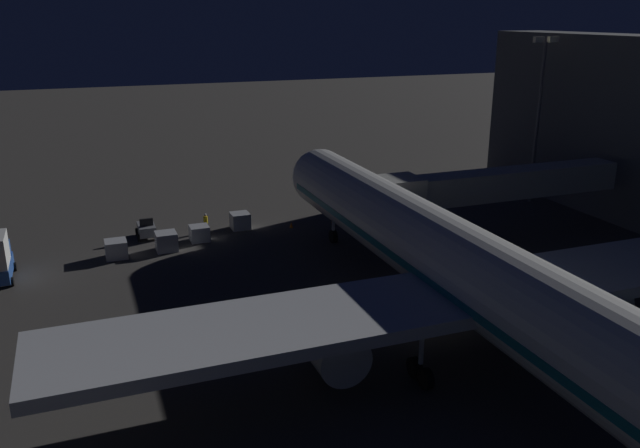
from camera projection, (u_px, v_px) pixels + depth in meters
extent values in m
plane|color=#383533|center=(413.00, 310.00, 45.64)|extent=(320.00, 320.00, 0.00)
cylinder|color=silver|center=(486.00, 282.00, 36.79)|extent=(5.20, 53.43, 5.20)
sphere|color=silver|center=(320.00, 177.00, 60.54)|extent=(5.10, 5.10, 5.10)
cube|color=#146670|center=(486.00, 288.00, 36.91)|extent=(5.26, 51.29, 0.50)
cube|color=black|center=(326.00, 171.00, 58.87)|extent=(2.86, 1.40, 0.90)
cube|color=#B7BABF|center=(479.00, 292.00, 37.66)|extent=(49.24, 6.65, 0.70)
cylinder|color=#B7BABF|center=(585.00, 294.00, 42.19)|extent=(2.94, 5.30, 2.94)
cylinder|color=black|center=(557.00, 279.00, 44.54)|extent=(2.50, 0.15, 2.50)
cylinder|color=#B7BABF|center=(328.00, 341.00, 36.13)|extent=(2.94, 5.30, 2.94)
cylinder|color=black|center=(312.00, 321.00, 38.48)|extent=(2.50, 0.15, 2.50)
cylinder|color=#B7BABF|center=(333.00, 219.00, 58.39)|extent=(0.28, 0.28, 2.18)
cylinder|color=black|center=(333.00, 236.00, 58.91)|extent=(0.45, 1.20, 1.20)
cylinder|color=#B7BABF|center=(545.00, 322.00, 38.86)|extent=(0.28, 0.28, 2.18)
cylinder|color=black|center=(535.00, 342.00, 39.96)|extent=(0.45, 1.20, 1.20)
cylinder|color=black|center=(549.00, 352.00, 38.81)|extent=(0.45, 1.20, 1.20)
cylinder|color=#B7BABF|center=(422.00, 346.00, 36.03)|extent=(0.28, 0.28, 2.18)
cylinder|color=black|center=(414.00, 367.00, 37.13)|extent=(0.45, 1.20, 1.20)
cylinder|color=black|center=(426.00, 379.00, 35.97)|extent=(0.45, 1.20, 1.20)
cube|color=#9E9E99|center=(509.00, 183.00, 58.19)|extent=(21.91, 2.60, 2.50)
cube|color=#9E9E99|center=(400.00, 195.00, 54.49)|extent=(3.20, 3.40, 3.00)
cube|color=black|center=(385.00, 196.00, 54.02)|extent=(0.70, 3.20, 2.70)
cylinder|color=#B7BABF|center=(409.00, 231.00, 55.86)|extent=(0.56, 0.56, 4.14)
cylinder|color=black|center=(415.00, 249.00, 56.61)|extent=(0.25, 0.60, 0.60)
cylinder|color=black|center=(402.00, 251.00, 56.20)|extent=(0.25, 0.60, 0.60)
cylinder|color=#59595E|center=(537.00, 125.00, 69.48)|extent=(0.40, 0.40, 17.08)
cube|color=#F9EFC6|center=(553.00, 39.00, 67.07)|extent=(1.10, 0.50, 0.60)
cube|color=#F9EFC6|center=(539.00, 40.00, 66.46)|extent=(1.10, 0.50, 0.60)
cylinder|color=black|center=(15.00, 267.00, 52.56)|extent=(0.24, 0.70, 0.70)
cylinder|color=black|center=(12.00, 282.00, 49.61)|extent=(0.24, 0.70, 0.70)
cube|color=slate|center=(146.00, 229.00, 60.25)|extent=(1.50, 2.69, 0.90)
cube|color=black|center=(146.00, 222.00, 59.65)|extent=(1.20, 0.20, 0.70)
cylinder|color=black|center=(154.00, 230.00, 61.50)|extent=(0.24, 0.70, 0.70)
cylinder|color=black|center=(137.00, 232.00, 60.96)|extent=(0.24, 0.70, 0.70)
cylinder|color=black|center=(157.00, 236.00, 59.83)|extent=(0.24, 0.70, 0.70)
cylinder|color=black|center=(139.00, 238.00, 59.28)|extent=(0.24, 0.70, 0.70)
cube|color=#B7BABF|center=(199.00, 233.00, 59.43)|extent=(1.70, 1.69, 1.41)
cube|color=#B7BABF|center=(116.00, 249.00, 55.28)|extent=(1.80, 1.83, 1.53)
cube|color=#B7BABF|center=(166.00, 241.00, 56.98)|extent=(1.80, 1.85, 1.64)
cube|color=#B7BABF|center=(240.00, 221.00, 62.80)|extent=(1.76, 1.76, 1.54)
cylinder|color=black|center=(206.00, 228.00, 61.81)|extent=(0.28, 0.28, 0.89)
cylinder|color=yellow|center=(206.00, 220.00, 61.57)|extent=(0.40, 0.40, 0.68)
sphere|color=tan|center=(205.00, 215.00, 61.43)|extent=(0.24, 0.24, 0.24)
sphere|color=white|center=(205.00, 215.00, 61.41)|extent=(0.23, 0.23, 0.23)
cone|color=orange|center=(333.00, 220.00, 64.64)|extent=(0.36, 0.36, 0.55)
cone|color=orange|center=(291.00, 225.00, 63.16)|extent=(0.36, 0.36, 0.55)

